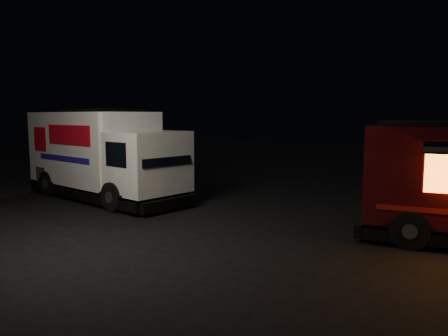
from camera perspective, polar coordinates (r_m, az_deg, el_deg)
ground at (r=12.92m, az=-5.03°, el=-7.37°), size 80.00×80.00×0.00m
white_truck at (r=17.16m, az=-15.26°, el=1.74°), size 7.89×3.96×3.42m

